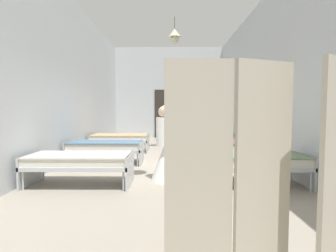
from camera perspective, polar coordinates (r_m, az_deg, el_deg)
ground_plane at (r=6.74m, az=-0.11°, el=-8.76°), size 5.92×13.18×0.10m
room_shell at (r=7.85m, az=-0.01°, el=9.91°), size 5.72×12.78×4.51m
bed_left_row_0 at (r=5.07m, az=-18.99°, el=-7.46°), size 1.90×0.84×0.57m
bed_right_row_0 at (r=5.03m, az=18.50°, el=-7.54°), size 1.90×0.84×0.57m
bed_left_row_1 at (r=6.86m, az=-13.70°, el=-4.50°), size 1.90×0.84×0.57m
bed_right_row_1 at (r=6.83m, az=13.55°, el=-4.53°), size 1.90×0.84×0.57m
bed_left_row_2 at (r=8.70m, az=-10.65°, el=-2.76°), size 1.90×0.84×0.57m
bed_right_row_2 at (r=8.68m, az=10.71°, el=-2.78°), size 1.90×0.84×0.57m
nurse_near_aisle at (r=10.00m, az=2.48°, el=-1.36°), size 0.52×0.52×1.49m
nurse_mid_aisle at (r=6.22m, az=1.60°, el=-4.39°), size 0.52×0.52×1.49m
nurse_far_aisle at (r=5.02m, az=-0.92°, el=-6.31°), size 0.52×0.52×1.49m
patient_seated_primary at (r=6.79m, az=10.58°, el=-0.89°), size 0.44×0.44×0.80m
potted_plant at (r=11.74m, az=-0.08°, el=0.55°), size 0.67×0.67×1.14m
privacy_screen at (r=1.77m, az=20.81°, el=-14.57°), size 1.23×0.29×1.70m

